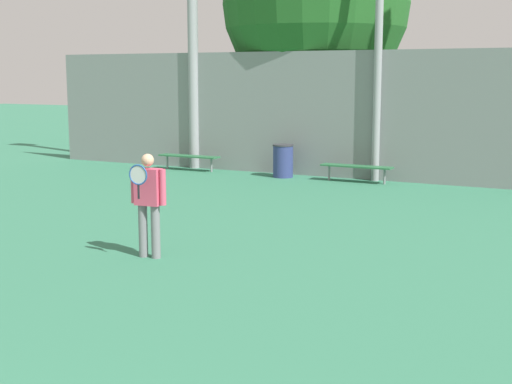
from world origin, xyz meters
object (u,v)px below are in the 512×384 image
bench_courtside_far (189,157)px  tree_green_broad (316,5)px  tennis_player (148,199)px  trash_bin (283,161)px  bench_courtside_near (356,167)px

bench_courtside_far → tree_green_broad: (2.76, 2.99, 4.52)m
tennis_player → tree_green_broad: tree_green_broad is taller
tennis_player → tree_green_broad: bearing=95.7°
tennis_player → trash_bin: 9.13m
tennis_player → tree_green_broad: (-2.19, 11.94, 4.00)m
bench_courtside_near → tennis_player: bearing=-91.7°
bench_courtside_near → tree_green_broad: size_ratio=0.25×
trash_bin → tree_green_broad: (-0.33, 3.02, 4.46)m
tennis_player → bench_courtside_far: size_ratio=0.84×
trash_bin → bench_courtside_far: bearing=179.4°
bench_courtside_far → trash_bin: size_ratio=2.11×
tennis_player → bench_courtside_far: 10.24m
bench_courtside_far → tree_green_broad: 6.08m
bench_courtside_near → bench_courtside_far: 5.21m
tennis_player → trash_bin: bearing=97.1°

